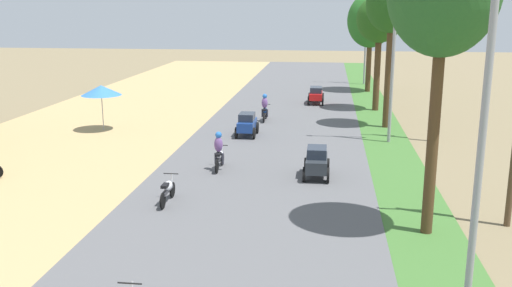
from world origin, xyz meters
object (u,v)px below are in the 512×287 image
object	(u,v)px
vendor_umbrella	(101,90)
motorbike_ahead_third	(168,189)
median_tree_second	(392,7)
car_hatchback_blue	(247,123)
car_sedan_red	(316,94)
streetlamp_mid	(393,55)
motorbike_ahead_fourth	(219,152)
streetlamp_near	(483,132)
motorbike_ahead_fifth	(265,108)
streetlamp_far	(366,29)
median_tree_fourth	(371,21)
car_hatchback_charcoal	(317,161)
utility_pole_far	(439,58)
median_tree_third	(380,21)

from	to	relation	value
vendor_umbrella	motorbike_ahead_third	distance (m)	13.43
median_tree_second	car_hatchback_blue	xyz separation A→B (m)	(-7.57, -3.32, -6.03)
car_sedan_red	motorbike_ahead_third	size ratio (longest dim) A/B	1.26
streetlamp_mid	motorbike_ahead_fourth	xyz separation A→B (m)	(-7.63, -6.14, -3.59)
streetlamp_near	motorbike_ahead_fifth	distance (m)	23.11
median_tree_second	streetlamp_far	bearing A→B (deg)	90.60
motorbike_ahead_fifth	streetlamp_near	bearing A→B (deg)	-72.49
median_tree_fourth	median_tree_second	bearing A→B (deg)	-89.36
car_sedan_red	median_tree_second	bearing A→B (deg)	-61.07
streetlamp_far	motorbike_ahead_fifth	xyz separation A→B (m)	(-6.87, -17.77, -4.05)
vendor_umbrella	median_tree_second	bearing A→B (deg)	10.28
car_hatchback_blue	motorbike_ahead_third	bearing A→B (deg)	-96.64
vendor_umbrella	streetlamp_far	distance (m)	26.62
motorbike_ahead_fifth	car_sedan_red	bearing A→B (deg)	66.71
median_tree_second	motorbike_ahead_fifth	bearing A→B (deg)	173.31
car_hatchback_charcoal	motorbike_ahead_fifth	bearing A→B (deg)	106.52
streetlamp_mid	utility_pole_far	bearing A→B (deg)	16.46
car_hatchback_blue	motorbike_ahead_fifth	bearing A→B (deg)	83.16
median_tree_fourth	streetlamp_far	distance (m)	4.58
streetlamp_mid	utility_pole_far	xyz separation A→B (m)	(2.33, 0.69, -0.16)
median_tree_second	car_sedan_red	distance (m)	10.53
streetlamp_mid	motorbike_ahead_fifth	distance (m)	9.00
streetlamp_near	utility_pole_far	distance (m)	18.06
median_tree_second	streetlamp_far	world-z (taller)	streetlamp_far
vendor_umbrella	car_sedan_red	bearing A→B (deg)	41.99
median_tree_fourth	car_sedan_red	world-z (taller)	median_tree_fourth
car_hatchback_charcoal	vendor_umbrella	bearing A→B (deg)	147.65
median_tree_second	streetlamp_mid	xyz separation A→B (m)	(-0.19, -3.74, -2.33)
median_tree_third	median_tree_second	bearing A→B (deg)	-88.17
streetlamp_far	utility_pole_far	world-z (taller)	streetlamp_far
car_sedan_red	motorbike_ahead_third	world-z (taller)	car_sedan_red
car_hatchback_blue	motorbike_ahead_fourth	bearing A→B (deg)	-92.24
median_tree_fourth	car_hatchback_charcoal	xyz separation A→B (m)	(-3.56, -24.55, -4.93)
median_tree_second	car_sedan_red	xyz separation A→B (m)	(-4.17, 7.55, -6.03)
streetlamp_near	streetlamp_mid	world-z (taller)	streetlamp_mid
median_tree_fourth	car_hatchback_charcoal	bearing A→B (deg)	-98.25
median_tree_third	motorbike_ahead_third	bearing A→B (deg)	-113.69
motorbike_ahead_third	motorbike_ahead_fifth	distance (m)	15.18
median_tree_second	motorbike_ahead_third	size ratio (longest dim) A/B	4.67
car_sedan_red	motorbike_ahead_fifth	world-z (taller)	motorbike_ahead_fifth
median_tree_third	car_hatchback_charcoal	bearing A→B (deg)	-102.51
median_tree_third	motorbike_ahead_fourth	size ratio (longest dim) A/B	4.15
streetlamp_far	car_hatchback_blue	distance (m)	23.50
motorbike_ahead_third	motorbike_ahead_fifth	xyz separation A→B (m)	(1.77, 15.07, 0.28)
streetlamp_far	motorbike_ahead_fourth	distance (m)	29.76
utility_pole_far	car_hatchback_charcoal	distance (m)	10.09
car_hatchback_blue	motorbike_ahead_fifth	xyz separation A→B (m)	(0.50, 4.15, 0.11)
streetlamp_mid	motorbike_ahead_third	xyz separation A→B (m)	(-8.64, -10.50, -3.87)
car_hatchback_charcoal	motorbike_ahead_fifth	xyz separation A→B (m)	(-3.35, 11.29, 0.11)
streetlamp_far	car_hatchback_blue	bearing A→B (deg)	-108.58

